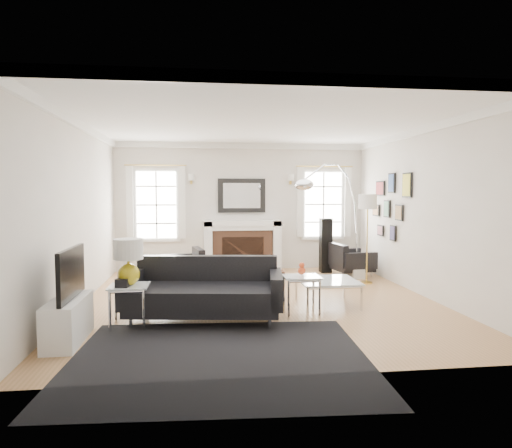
{
  "coord_description": "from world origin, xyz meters",
  "views": [
    {
      "loc": [
        -0.94,
        -7.09,
        1.73
      ],
      "look_at": [
        -0.01,
        0.3,
        1.2
      ],
      "focal_mm": 32.0,
      "sensor_mm": 36.0,
      "label": 1
    }
  ],
  "objects": [
    {
      "name": "left_wall",
      "position": [
        -2.75,
        0.0,
        1.4
      ],
      "size": [
        0.04,
        6.0,
        2.8
      ],
      "primitive_type": "cube",
      "color": "silver",
      "rests_on": "floor"
    },
    {
      "name": "tv_unit",
      "position": [
        -2.44,
        -1.7,
        0.33
      ],
      "size": [
        0.35,
        1.0,
        1.09
      ],
      "color": "white",
      "rests_on": "floor"
    },
    {
      "name": "window_left",
      "position": [
        -1.85,
        2.95,
        1.46
      ],
      "size": [
        1.24,
        0.15,
        1.62
      ],
      "color": "white",
      "rests_on": "back_wall"
    },
    {
      "name": "armchair_right",
      "position": [
        2.14,
        1.93,
        0.31
      ],
      "size": [
        0.83,
        0.91,
        0.55
      ],
      "color": "black",
      "rests_on": "floor"
    },
    {
      "name": "gourd_lamp",
      "position": [
        -1.84,
        -1.18,
        0.88
      ],
      "size": [
        0.37,
        0.37,
        0.6
      ],
      "color": "gold",
      "rests_on": "side_table_left"
    },
    {
      "name": "mantel_mirror",
      "position": [
        0.0,
        2.95,
        1.65
      ],
      "size": [
        1.05,
        0.07,
        0.75
      ],
      "color": "black",
      "rests_on": "back_wall"
    },
    {
      "name": "front_wall",
      "position": [
        0.0,
        -3.0,
        1.4
      ],
      "size": [
        5.5,
        0.04,
        2.8
      ],
      "primitive_type": "cube",
      "color": "silver",
      "rests_on": "floor"
    },
    {
      "name": "crown_molding",
      "position": [
        0.0,
        0.0,
        2.74
      ],
      "size": [
        5.5,
        6.0,
        0.12
      ],
      "primitive_type": "cube",
      "color": "white",
      "rests_on": "back_wall"
    },
    {
      "name": "nesting_table",
      "position": [
        0.47,
        -0.94,
        0.44
      ],
      "size": [
        0.51,
        0.43,
        0.56
      ],
      "color": "silver",
      "rests_on": "floor"
    },
    {
      "name": "orange_vase",
      "position": [
        0.47,
        -0.94,
        0.66
      ],
      "size": [
        0.11,
        0.11,
        0.17
      ],
      "color": "#DC471C",
      "rests_on": "nesting_table"
    },
    {
      "name": "stick_floor_lamp",
      "position": [
        2.2,
        1.12,
        1.46
      ],
      "size": [
        0.34,
        0.34,
        1.69
      ],
      "color": "gold",
      "rests_on": "floor"
    },
    {
      "name": "window_right",
      "position": [
        1.85,
        2.95,
        1.46
      ],
      "size": [
        1.24,
        0.15,
        1.62
      ],
      "color": "white",
      "rests_on": "back_wall"
    },
    {
      "name": "sofa",
      "position": [
        -0.88,
        -0.95,
        0.37
      ],
      "size": [
        2.2,
        1.24,
        0.68
      ],
      "color": "black",
      "rests_on": "floor"
    },
    {
      "name": "right_wall",
      "position": [
        2.75,
        0.0,
        1.4
      ],
      "size": [
        0.04,
        6.0,
        2.8
      ],
      "primitive_type": "cube",
      "color": "silver",
      "rests_on": "floor"
    },
    {
      "name": "floor",
      "position": [
        0.0,
        0.0,
        0.0
      ],
      "size": [
        6.0,
        6.0,
        0.0
      ],
      "primitive_type": "plane",
      "color": "#9A7040",
      "rests_on": "ground"
    },
    {
      "name": "side_table_left",
      "position": [
        -1.84,
        -1.18,
        0.43
      ],
      "size": [
        0.49,
        0.49,
        0.54
      ],
      "color": "silver",
      "rests_on": "floor"
    },
    {
      "name": "back_wall",
      "position": [
        0.0,
        3.0,
        1.4
      ],
      "size": [
        5.5,
        0.04,
        2.8
      ],
      "primitive_type": "cube",
      "color": "silver",
      "rests_on": "floor"
    },
    {
      "name": "gallery_wall",
      "position": [
        2.72,
        1.3,
        1.53
      ],
      "size": [
        0.04,
        1.73,
        1.29
      ],
      "color": "black",
      "rests_on": "right_wall"
    },
    {
      "name": "arc_floor_lamp",
      "position": [
        1.52,
        1.11,
        1.26
      ],
      "size": [
        1.65,
        1.53,
        2.34
      ],
      "color": "silver",
      "rests_on": "floor"
    },
    {
      "name": "armchair_left",
      "position": [
        -1.22,
        1.56,
        0.3
      ],
      "size": [
        0.86,
        0.93,
        0.55
      ],
      "color": "black",
      "rests_on": "floor"
    },
    {
      "name": "area_rug",
      "position": [
        -0.74,
        -2.48,
        0.01
      ],
      "size": [
        3.21,
        2.73,
        0.01
      ],
      "primitive_type": "cube",
      "rotation": [
        0.0,
        0.0,
        -0.06
      ],
      "color": "black",
      "rests_on": "floor"
    },
    {
      "name": "ceiling",
      "position": [
        0.0,
        0.0,
        2.8
      ],
      "size": [
        5.5,
        6.0,
        0.02
      ],
      "primitive_type": "cube",
      "color": "white",
      "rests_on": "back_wall"
    },
    {
      "name": "fireplace",
      "position": [
        0.0,
        2.79,
        0.54
      ],
      "size": [
        1.7,
        0.69,
        1.11
      ],
      "color": "white",
      "rests_on": "floor"
    },
    {
      "name": "speaker_tower",
      "position": [
        1.76,
        2.4,
        0.58
      ],
      "size": [
        0.23,
        0.23,
        1.16
      ],
      "primitive_type": "cube",
      "rotation": [
        0.0,
        0.0,
        0.01
      ],
      "color": "black",
      "rests_on": "floor"
    },
    {
      "name": "coffee_table",
      "position": [
        0.99,
        -0.4,
        0.36
      ],
      "size": [
        0.88,
        0.88,
        0.39
      ],
      "color": "silver",
      "rests_on": "floor"
    }
  ]
}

